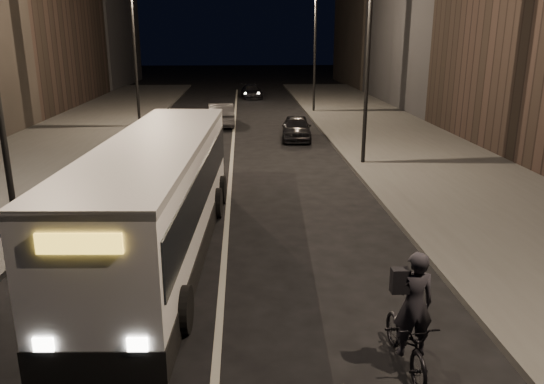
{
  "coord_description": "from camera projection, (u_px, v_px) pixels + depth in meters",
  "views": [
    {
      "loc": [
        0.51,
        -9.72,
        5.36
      ],
      "look_at": [
        1.24,
        3.24,
        1.5
      ],
      "focal_mm": 35.0,
      "sensor_mm": 36.0,
      "label": 1
    }
  ],
  "objects": [
    {
      "name": "ground",
      "position": [
        220.0,
        308.0,
        10.81
      ],
      "size": [
        180.0,
        180.0,
        0.0
      ],
      "primitive_type": "plane",
      "color": "black",
      "rests_on": "ground"
    },
    {
      "name": "sidewalk_right",
      "position": [
        415.0,
        153.0,
        24.64
      ],
      "size": [
        7.0,
        70.0,
        0.16
      ],
      "primitive_type": "cube",
      "color": "#3D3D3A",
      "rests_on": "ground"
    },
    {
      "name": "sidewalk_left",
      "position": [
        42.0,
        158.0,
        23.73
      ],
      "size": [
        7.0,
        70.0,
        0.16
      ],
      "primitive_type": "cube",
      "color": "#3D3D3A",
      "rests_on": "ground"
    },
    {
      "name": "streetlight_right_mid",
      "position": [
        362.0,
        35.0,
        21.05
      ],
      "size": [
        1.2,
        0.44,
        8.12
      ],
      "color": "black",
      "rests_on": "sidewalk_right"
    },
    {
      "name": "streetlight_right_far",
      "position": [
        311.0,
        35.0,
        36.36
      ],
      "size": [
        1.2,
        0.44,
        8.12
      ],
      "color": "black",
      "rests_on": "sidewalk_right"
    },
    {
      "name": "streetlight_left_near",
      "position": [
        0.0,
        35.0,
        12.82
      ],
      "size": [
        1.2,
        0.44,
        8.12
      ],
      "color": "black",
      "rests_on": "sidewalk_left"
    },
    {
      "name": "streetlight_left_far",
      "position": [
        138.0,
        35.0,
        30.05
      ],
      "size": [
        1.2,
        0.44,
        8.12
      ],
      "color": "black",
      "rests_on": "sidewalk_left"
    },
    {
      "name": "city_bus",
      "position": [
        159.0,
        192.0,
        13.17
      ],
      "size": [
        3.01,
        11.02,
        2.94
      ],
      "rotation": [
        0.0,
        0.0,
        -0.05
      ],
      "color": "white",
      "rests_on": "ground"
    },
    {
      "name": "cyclist_on_bicycle",
      "position": [
        408.0,
        330.0,
        8.69
      ],
      "size": [
        0.75,
        1.9,
        2.16
      ],
      "rotation": [
        0.0,
        0.0,
        0.05
      ],
      "color": "black",
      "rests_on": "ground"
    },
    {
      "name": "car_near",
      "position": [
        296.0,
        128.0,
        28.02
      ],
      "size": [
        1.8,
        3.85,
        1.28
      ],
      "primitive_type": "imported",
      "rotation": [
        0.0,
        0.0,
        -0.08
      ],
      "color": "black",
      "rests_on": "ground"
    },
    {
      "name": "car_mid",
      "position": [
        221.0,
        115.0,
        32.28
      ],
      "size": [
        1.78,
        4.31,
        1.39
      ],
      "primitive_type": "imported",
      "rotation": [
        0.0,
        0.0,
        3.22
      ],
      "color": "#333335",
      "rests_on": "ground"
    },
    {
      "name": "car_far",
      "position": [
        252.0,
        92.0,
        46.44
      ],
      "size": [
        2.05,
        4.15,
        1.16
      ],
      "primitive_type": "imported",
      "rotation": [
        0.0,
        0.0,
        0.11
      ],
      "color": "black",
      "rests_on": "ground"
    }
  ]
}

